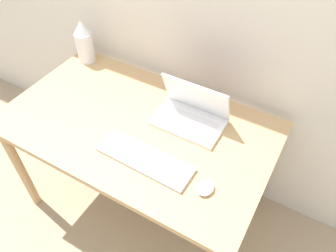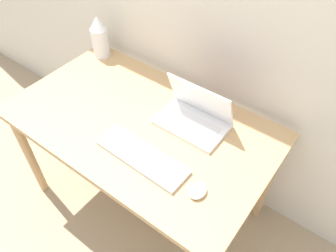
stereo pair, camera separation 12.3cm
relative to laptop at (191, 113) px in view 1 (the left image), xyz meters
The scene contains 5 objects.
desk 0.30m from the laptop, 145.18° to the right, with size 1.34×0.79×0.73m.
laptop is the anchor object (origin of this frame).
keyboard 0.34m from the laptop, 100.79° to the right, with size 0.45×0.15×0.02m.
mouse 0.41m from the laptop, 54.43° to the right, with size 0.07×0.09×0.03m.
vase 0.80m from the laptop, 169.12° to the left, with size 0.10×0.10×0.26m.
Camera 1 is at (0.70, -0.51, 1.88)m, focal length 35.00 mm.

